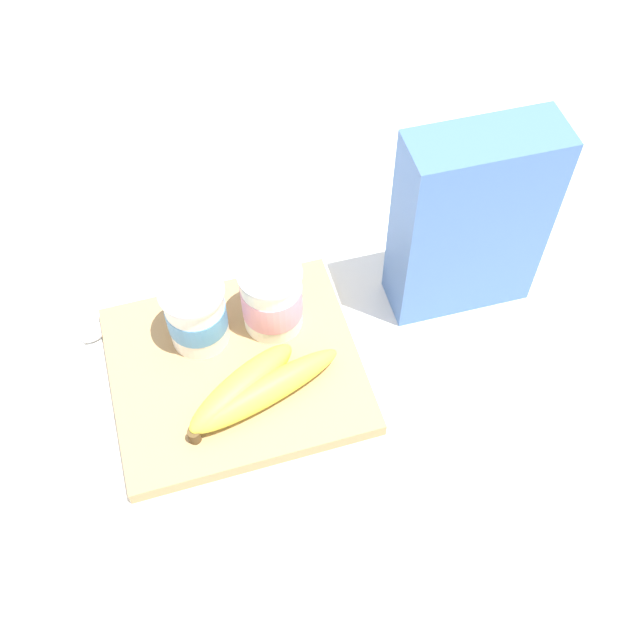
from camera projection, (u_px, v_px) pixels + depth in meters
ground_plane at (237, 374)px, 0.90m from camera, size 2.40×2.40×0.00m
cutting_board at (236, 370)px, 0.90m from camera, size 0.29×0.25×0.02m
cereal_box at (470, 223)px, 0.87m from camera, size 0.17×0.07×0.26m
yogurt_cup_front at (196, 314)px, 0.87m from camera, size 0.07×0.07×0.09m
yogurt_cup_back at (272, 298)px, 0.89m from camera, size 0.07×0.07×0.09m
banana_bunch at (255, 389)px, 0.85m from camera, size 0.19×0.11×0.04m
spoon at (74, 345)px, 0.92m from camera, size 0.13×0.07×0.01m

